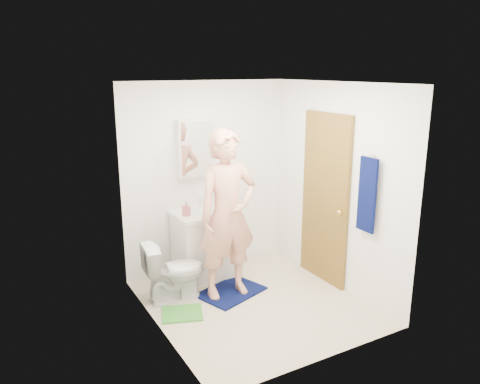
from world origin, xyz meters
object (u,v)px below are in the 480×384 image
at_px(toilet, 174,271).
at_px(man, 228,215).
at_px(vanity_cabinet, 207,246).
at_px(towel, 367,195).
at_px(soap_dispenser, 186,209).
at_px(toothbrush_cup, 224,202).
at_px(medicine_cabinet, 197,148).

relative_size(toilet, man, 0.36).
bearing_deg(vanity_cabinet, towel, -51.53).
bearing_deg(toilet, man, -104.42).
distance_m(soap_dispenser, toothbrush_cup, 0.60).
relative_size(vanity_cabinet, soap_dispenser, 4.65).
relative_size(vanity_cabinet, towel, 1.00).
bearing_deg(towel, toothbrush_cup, 118.96).
relative_size(vanity_cabinet, medicine_cabinet, 1.14).
bearing_deg(soap_dispenser, man, -63.35).
relative_size(toothbrush_cup, man, 0.07).
bearing_deg(vanity_cabinet, man, -91.08).
height_order(towel, toothbrush_cup, towel).
xyz_separation_m(soap_dispenser, toothbrush_cup, (0.58, 0.16, -0.03)).
relative_size(towel, man, 0.42).
bearing_deg(man, vanity_cabinet, 90.46).
xyz_separation_m(medicine_cabinet, towel, (1.18, -1.71, -0.35)).
relative_size(toilet, toothbrush_cup, 5.19).
height_order(soap_dispenser, man, man).
distance_m(toilet, soap_dispenser, 0.74).
xyz_separation_m(medicine_cabinet, toothbrush_cup, (0.30, -0.12, -0.70)).
relative_size(medicine_cabinet, toilet, 1.02).
relative_size(vanity_cabinet, toothbrush_cup, 6.04).
distance_m(towel, toilet, 2.27).
height_order(vanity_cabinet, soap_dispenser, soap_dispenser).
xyz_separation_m(towel, man, (-1.19, 0.89, -0.28)).
relative_size(medicine_cabinet, man, 0.37).
xyz_separation_m(towel, soap_dispenser, (-1.46, 1.43, -0.31)).
distance_m(medicine_cabinet, soap_dispenser, 0.77).
relative_size(vanity_cabinet, man, 0.42).
bearing_deg(toothbrush_cup, toilet, -150.87).
bearing_deg(towel, soap_dispenser, 135.63).
bearing_deg(toothbrush_cup, soap_dispenser, -164.37).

